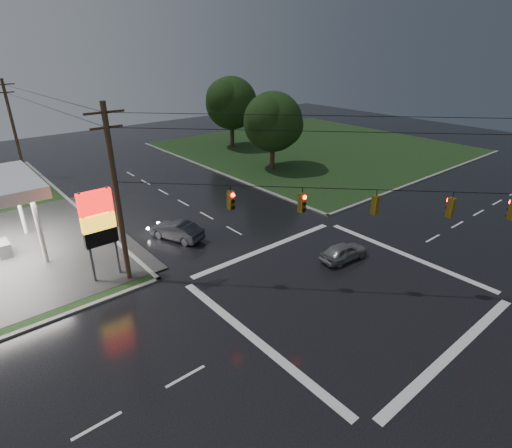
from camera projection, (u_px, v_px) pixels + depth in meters
ground at (342, 289)px, 24.47m from camera, size 120.00×120.00×0.00m
grass_ne at (315, 147)px, 57.82m from camera, size 36.00×36.00×0.08m
pylon_sign at (98, 221)px, 24.05m from camera, size 2.00×0.35×6.00m
utility_pole_nw at (117, 195)px, 23.22m from camera, size 2.20×0.32×11.00m
utility_pole_n at (14, 127)px, 43.29m from camera, size 2.20×0.32×10.50m
traffic_signals at (353, 189)px, 21.80m from camera, size 26.87×26.87×1.47m
tree_ne_near at (274, 122)px, 45.82m from camera, size 7.99×6.80×8.98m
tree_ne_far at (232, 103)px, 55.72m from camera, size 8.46×7.20×9.80m
car_north at (177, 230)px, 30.50m from camera, size 2.99×4.58×1.43m
car_crossing at (344, 251)px, 27.62m from camera, size 3.74×1.76×1.24m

